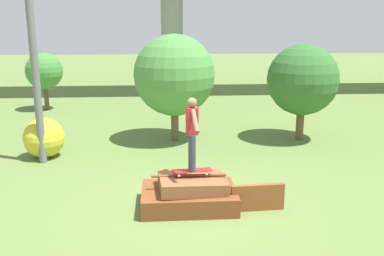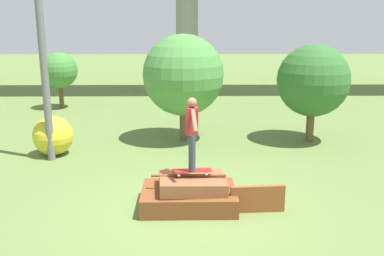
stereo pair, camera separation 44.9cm
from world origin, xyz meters
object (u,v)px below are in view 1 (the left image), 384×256
tree_behind_right (303,80)px  tree_mid_back (44,71)px  skater (192,129)px  bush_yellow_flowering (44,138)px  skateboard (192,171)px  tree_behind_left (174,75)px

tree_behind_right → tree_mid_back: bearing=150.4°
skater → tree_behind_right: 6.16m
tree_behind_right → bush_yellow_flowering: size_ratio=2.71×
skater → tree_mid_back: size_ratio=0.62×
skateboard → tree_mid_back: bearing=118.6°
skateboard → tree_mid_back: size_ratio=0.34×
skateboard → tree_behind_right: 6.26m
skater → tree_behind_left: (-0.21, 5.02, 0.44)m
skateboard → bush_yellow_flowering: bearing=137.8°
skater → tree_behind_right: (3.80, 4.84, 0.29)m
skateboard → tree_behind_left: size_ratio=0.25×
skater → bush_yellow_flowering: 5.38m
tree_mid_back → bush_yellow_flowering: size_ratio=2.15×
skateboard → tree_behind_left: (-0.21, 5.02, 1.31)m
tree_behind_right → tree_mid_back: 10.74m
tree_behind_left → tree_mid_back: size_ratio=1.39×
tree_behind_left → bush_yellow_flowering: 4.27m
skateboard → bush_yellow_flowering: (-3.90, 3.54, -0.22)m
skater → tree_behind_left: bearing=92.3°
tree_behind_left → skateboard: bearing=-87.7°
skateboard → tree_behind_left: tree_behind_left is taller
tree_behind_left → bush_yellow_flowering: size_ratio=2.98×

